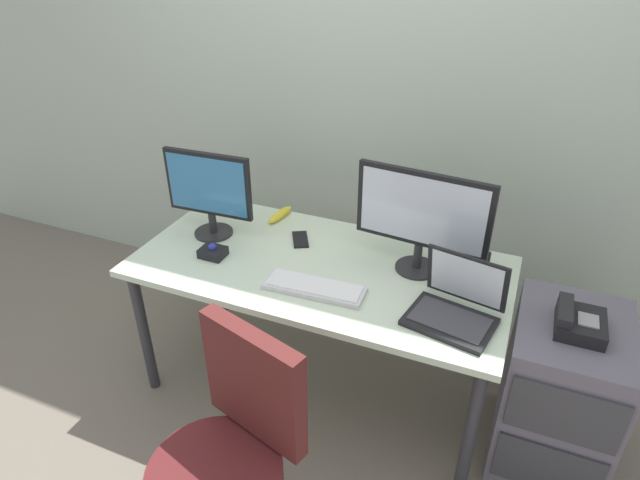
{
  "coord_description": "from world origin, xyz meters",
  "views": [
    {
      "loc": [
        0.75,
        -1.8,
        1.98
      ],
      "look_at": [
        0.0,
        0.0,
        0.82
      ],
      "focal_mm": 30.33,
      "sensor_mm": 36.0,
      "label": 1
    }
  ],
  "objects_px": {
    "coffee_mug": "(478,256)",
    "banana": "(280,214)",
    "desk_phone": "(578,322)",
    "monitor_main": "(422,215)",
    "laptop": "(456,306)",
    "cell_phone": "(300,239)",
    "monitor_side": "(209,190)",
    "keyboard": "(314,287)",
    "trackball_mouse": "(213,252)",
    "office_chair": "(230,471)",
    "file_cabinet": "(557,394)"
  },
  "relations": [
    {
      "from": "coffee_mug",
      "to": "banana",
      "type": "bearing_deg",
      "value": 176.35
    },
    {
      "from": "desk_phone",
      "to": "monitor_main",
      "type": "bearing_deg",
      "value": 167.0
    },
    {
      "from": "laptop",
      "to": "banana",
      "type": "xyz_separation_m",
      "value": [
        -0.95,
        0.45,
        -0.03
      ]
    },
    {
      "from": "cell_phone",
      "to": "monitor_side",
      "type": "bearing_deg",
      "value": 165.44
    },
    {
      "from": "monitor_main",
      "to": "coffee_mug",
      "type": "distance_m",
      "value": 0.34
    },
    {
      "from": "keyboard",
      "to": "trackball_mouse",
      "type": "relative_size",
      "value": 3.78
    },
    {
      "from": "office_chair",
      "to": "monitor_main",
      "type": "xyz_separation_m",
      "value": [
        0.36,
        0.98,
        0.55
      ]
    },
    {
      "from": "office_chair",
      "to": "laptop",
      "type": "height_order",
      "value": "laptop"
    },
    {
      "from": "keyboard",
      "to": "banana",
      "type": "bearing_deg",
      "value": 128.64
    },
    {
      "from": "file_cabinet",
      "to": "banana",
      "type": "bearing_deg",
      "value": 166.94
    },
    {
      "from": "cell_phone",
      "to": "banana",
      "type": "bearing_deg",
      "value": 109.94
    },
    {
      "from": "office_chair",
      "to": "coffee_mug",
      "type": "distance_m",
      "value": 1.3
    },
    {
      "from": "desk_phone",
      "to": "trackball_mouse",
      "type": "height_order",
      "value": "desk_phone"
    },
    {
      "from": "file_cabinet",
      "to": "office_chair",
      "type": "distance_m",
      "value": 1.31
    },
    {
      "from": "file_cabinet",
      "to": "monitor_side",
      "type": "height_order",
      "value": "monitor_side"
    },
    {
      "from": "monitor_main",
      "to": "keyboard",
      "type": "relative_size",
      "value": 1.34
    },
    {
      "from": "office_chair",
      "to": "banana",
      "type": "height_order",
      "value": "office_chair"
    },
    {
      "from": "cell_phone",
      "to": "laptop",
      "type": "bearing_deg",
      "value": -49.58
    },
    {
      "from": "monitor_main",
      "to": "laptop",
      "type": "bearing_deg",
      "value": -51.29
    },
    {
      "from": "monitor_side",
      "to": "laptop",
      "type": "relative_size",
      "value": 1.18
    },
    {
      "from": "trackball_mouse",
      "to": "cell_phone",
      "type": "relative_size",
      "value": 0.77
    },
    {
      "from": "keyboard",
      "to": "cell_phone",
      "type": "xyz_separation_m",
      "value": [
        -0.21,
        0.34,
        -0.01
      ]
    },
    {
      "from": "desk_phone",
      "to": "cell_phone",
      "type": "relative_size",
      "value": 1.41
    },
    {
      "from": "office_chair",
      "to": "laptop",
      "type": "relative_size",
      "value": 2.57
    },
    {
      "from": "coffee_mug",
      "to": "trackball_mouse",
      "type": "bearing_deg",
      "value": -161.11
    },
    {
      "from": "cell_phone",
      "to": "trackball_mouse",
      "type": "bearing_deg",
      "value": -166.31
    },
    {
      "from": "cell_phone",
      "to": "banana",
      "type": "height_order",
      "value": "banana"
    },
    {
      "from": "monitor_main",
      "to": "cell_phone",
      "type": "xyz_separation_m",
      "value": [
        -0.55,
        0.03,
        -0.26
      ]
    },
    {
      "from": "monitor_main",
      "to": "laptop",
      "type": "distance_m",
      "value": 0.39
    },
    {
      "from": "laptop",
      "to": "banana",
      "type": "bearing_deg",
      "value": 154.49
    },
    {
      "from": "keyboard",
      "to": "coffee_mug",
      "type": "height_order",
      "value": "coffee_mug"
    },
    {
      "from": "laptop",
      "to": "coffee_mug",
      "type": "xyz_separation_m",
      "value": [
        0.02,
        0.39,
        -0.01
      ]
    },
    {
      "from": "monitor_main",
      "to": "cell_phone",
      "type": "distance_m",
      "value": 0.61
    },
    {
      "from": "office_chair",
      "to": "monitor_side",
      "type": "bearing_deg",
      "value": 123.5
    },
    {
      "from": "laptop",
      "to": "banana",
      "type": "relative_size",
      "value": 1.87
    },
    {
      "from": "coffee_mug",
      "to": "office_chair",
      "type": "bearing_deg",
      "value": -118.07
    },
    {
      "from": "desk_phone",
      "to": "monitor_main",
      "type": "relative_size",
      "value": 0.36
    },
    {
      "from": "office_chair",
      "to": "monitor_side",
      "type": "distance_m",
      "value": 1.21
    },
    {
      "from": "desk_phone",
      "to": "cell_phone",
      "type": "height_order",
      "value": "desk_phone"
    },
    {
      "from": "laptop",
      "to": "cell_phone",
      "type": "relative_size",
      "value": 2.5
    },
    {
      "from": "office_chair",
      "to": "monitor_side",
      "type": "height_order",
      "value": "monitor_side"
    },
    {
      "from": "trackball_mouse",
      "to": "desk_phone",
      "type": "bearing_deg",
      "value": 3.72
    },
    {
      "from": "file_cabinet",
      "to": "trackball_mouse",
      "type": "xyz_separation_m",
      "value": [
        -1.5,
        -0.11,
        0.38
      ]
    },
    {
      "from": "office_chair",
      "to": "cell_phone",
      "type": "xyz_separation_m",
      "value": [
        -0.2,
        1.01,
        0.3
      ]
    },
    {
      "from": "monitor_main",
      "to": "trackball_mouse",
      "type": "distance_m",
      "value": 0.92
    },
    {
      "from": "laptop",
      "to": "desk_phone",
      "type": "bearing_deg",
      "value": 15.14
    },
    {
      "from": "monitor_side",
      "to": "trackball_mouse",
      "type": "distance_m",
      "value": 0.29
    },
    {
      "from": "laptop",
      "to": "monitor_main",
      "type": "bearing_deg",
      "value": 128.71
    },
    {
      "from": "coffee_mug",
      "to": "cell_phone",
      "type": "xyz_separation_m",
      "value": [
        -0.79,
        -0.1,
        -0.04
      ]
    },
    {
      "from": "monitor_main",
      "to": "keyboard",
      "type": "height_order",
      "value": "monitor_main"
    }
  ]
}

